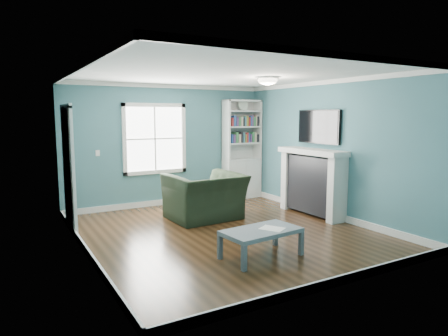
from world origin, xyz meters
TOP-DOWN VIEW (x-y plane):
  - floor at (0.00, 0.00)m, footprint 5.00×5.00m
  - room_walls at (0.00, 0.00)m, footprint 5.00×5.00m
  - trim at (0.00, 0.00)m, footprint 4.50×5.00m
  - window at (-0.30, 2.49)m, footprint 1.40×0.06m
  - bookshelf at (1.77, 2.30)m, footprint 0.90×0.35m
  - fireplace at (2.08, 0.20)m, footprint 0.44×1.58m
  - tv at (2.20, 0.20)m, footprint 0.06×1.10m
  - door at (-2.22, 1.40)m, footprint 0.12×0.98m
  - ceiling_fixture at (0.90, 0.10)m, footprint 0.38×0.38m
  - light_switch at (-1.50, 2.48)m, footprint 0.08×0.01m
  - recliner at (0.10, 0.94)m, footprint 1.36×0.92m
  - coffee_table at (-0.16, -1.26)m, footprint 1.13×0.69m
  - paper_sheet at (-0.01, -1.31)m, footprint 0.37×0.39m

SIDE VIEW (x-z plane):
  - floor at x=0.00m, z-range 0.00..0.00m
  - coffee_table at x=-0.16m, z-range 0.14..0.54m
  - paper_sheet at x=-0.01m, z-range 0.39..0.40m
  - recliner at x=0.10m, z-range 0.00..1.15m
  - fireplace at x=2.08m, z-range -0.01..1.29m
  - bookshelf at x=1.77m, z-range -0.23..2.08m
  - door at x=-2.22m, z-range -0.01..2.16m
  - light_switch at x=-1.50m, z-range 1.14..1.26m
  - trim at x=0.00m, z-range -0.06..2.54m
  - window at x=-0.30m, z-range 0.70..2.20m
  - room_walls at x=0.00m, z-range -0.92..4.08m
  - tv at x=2.20m, z-range 1.40..2.05m
  - ceiling_fixture at x=0.90m, z-range 2.47..2.63m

